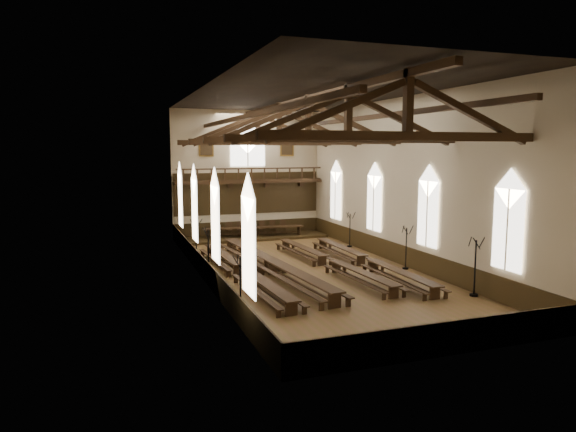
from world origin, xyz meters
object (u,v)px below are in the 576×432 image
Objects in this scene: refectory_row_b at (271,263)px; candelabrum_left_mid at (209,261)px; candelabrum_right_mid at (406,256)px; candelabrum_left_near at (241,296)px; candelabrum_left_far at (196,248)px; refectory_row_a at (242,270)px; high_table at (254,228)px; refectory_row_d at (367,260)px; dais at (254,237)px; candelabrum_right_far at (350,236)px; refectory_row_c at (329,261)px; candelabrum_right_near at (475,278)px.

candelabrum_left_mid is at bearing 168.96° from refectory_row_b.
refectory_row_b is 7.88m from candelabrum_right_mid.
candelabrum_right_mid is at bearing 23.40° from candelabrum_left_near.
candelabrum_left_near is 0.98× the size of candelabrum_left_far.
candelabrum_left_far is (-1.54, 5.47, 0.28)m from refectory_row_a.
refectory_row_d is at bearing -74.06° from high_table.
high_table is 8.59m from candelabrum_left_far.
candelabrum_right_mid reaches higher than dais.
candelabrum_left_near is 1.02× the size of candelabrum_right_far.
refectory_row_c is 4.81× the size of candelabrum_right_near.
high_table is at bearing 79.03° from refectory_row_b.
refectory_row_b reaches higher than refectory_row_d.
candelabrum_right_mid is (11.10, 4.80, -0.01)m from candelabrum_left_near.
candelabrum_left_near is 0.90× the size of candelabrum_right_near.
candelabrum_right_near is at bearing -72.94° from refectory_row_d.
high_table is (-0.00, 0.00, 0.72)m from dais.
refectory_row_c is 5.02× the size of candelabrum_left_mid.
refectory_row_b reaches higher than refectory_row_c.
candelabrum_left_mid reaches higher than candelabrum_left_near.
refectory_row_a is 1.78× the size of high_table.
candelabrum_left_near is at bearing -117.77° from refectory_row_b.
candelabrum_left_near reaches higher than candelabrum_right_far.
candelabrum_right_far is (11.10, 0.91, -0.03)m from candelabrum_left_far.
refectory_row_a is at bearing -173.54° from refectory_row_c.
refectory_row_b is 3.50m from refectory_row_c.
candelabrum_right_mid is (4.21, -1.52, 0.29)m from refectory_row_c.
candelabrum_right_mid is (5.52, -12.92, -0.04)m from high_table.
high_table is 19.62m from candelabrum_right_near.
refectory_row_d is 5.37× the size of candelabrum_left_near.
candelabrum_right_far is at bearing 36.24° from refectory_row_b.
candelabrum_left_far is (-5.58, -6.53, 0.70)m from dais.
candelabrum_left_near reaches higher than candelabrum_right_mid.
candelabrum_left_mid is 12.17m from candelabrum_right_far.
candelabrum_right_mid is at bearing -66.86° from high_table.
refectory_row_c is at bearing -126.08° from candelabrum_right_far.
candelabrum_right_mid is (9.56, -0.91, 0.26)m from refectory_row_a.
candelabrum_left_far is at bearing 148.35° from refectory_row_d.
refectory_row_a is 9.61m from candelabrum_right_mid.
candelabrum_right_far is (7.70, 5.65, 0.18)m from refectory_row_b.
refectory_row_a is 0.94× the size of refectory_row_b.
candelabrum_left_mid is at bearing 90.00° from candelabrum_left_near.
refectory_row_b is 9.55m from candelabrum_right_far.
candelabrum_left_far is 12.81m from candelabrum_right_mid.
refectory_row_d is 10.62m from candelabrum_left_far.
refectory_row_b is at bearing 177.83° from refectory_row_c.
high_table is 2.77× the size of candelabrum_right_near.
candelabrum_right_near is at bearing -73.66° from high_table.
candelabrum_left_near is at bearing -107.48° from dais.
candelabrum_left_near is 7.11m from candelabrum_left_mid.
candelabrum_left_far is (-0.00, 4.07, -0.03)m from candelabrum_left_mid.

